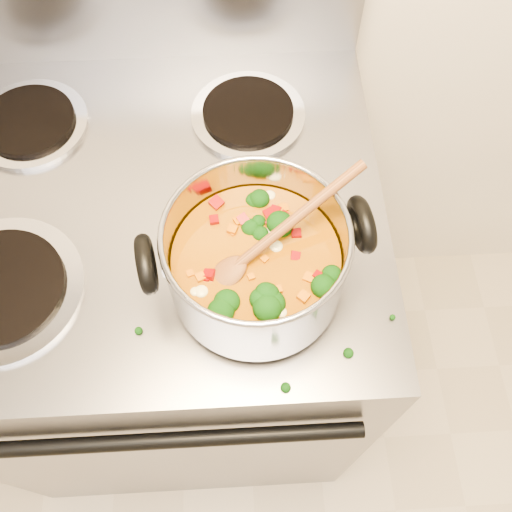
% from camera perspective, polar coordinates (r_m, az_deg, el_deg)
% --- Properties ---
extents(electric_range, '(0.76, 0.69, 1.08)m').
position_cam_1_polar(electric_range, '(1.30, -8.23, -5.23)').
color(electric_range, gray).
rests_on(electric_range, ground).
extents(stockpot, '(0.30, 0.24, 0.14)m').
position_cam_1_polar(stockpot, '(0.74, -0.02, -0.50)').
color(stockpot, '#A7A7AF').
rests_on(stockpot, electric_range).
extents(wooden_spoon, '(0.22, 0.14, 0.10)m').
position_cam_1_polar(wooden_spoon, '(0.71, 0.50, 0.98)').
color(wooden_spoon, brown).
rests_on(wooden_spoon, stockpot).
extents(cooktop_crumbs, '(0.41, 0.14, 0.01)m').
position_cam_1_polar(cooktop_crumbs, '(0.82, -2.10, 0.27)').
color(cooktop_crumbs, black).
rests_on(cooktop_crumbs, electric_range).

